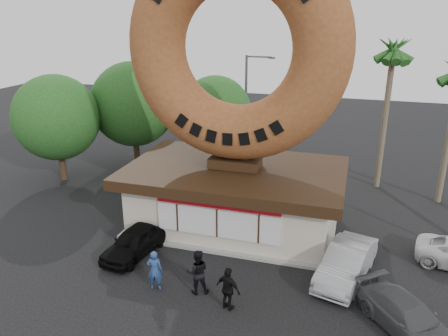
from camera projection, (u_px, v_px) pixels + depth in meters
ground at (196, 287)px, 18.33m from camera, size 90.00×90.00×0.00m
donut_shop at (235, 194)px, 23.11m from camera, size 11.20×7.20×3.80m
giant_donut at (236, 49)px, 20.58m from camera, size 10.86×2.77×10.86m
tree_west at (133, 104)px, 31.05m from camera, size 6.00×6.00×7.65m
tree_mid at (215, 112)px, 31.55m from camera, size 5.20×5.20×6.63m
tree_far at (56, 118)px, 28.52m from camera, size 5.60×5.60×7.14m
palm_near at (393, 55)px, 25.99m from camera, size 2.60×2.60×9.75m
street_lamp at (248, 105)px, 31.70m from camera, size 2.11×0.20×8.00m
person_left at (155, 270)px, 17.93m from camera, size 0.73×0.57×1.78m
person_center at (197, 272)px, 17.68m from camera, size 1.15×1.04×1.94m
person_right at (228, 289)px, 16.68m from camera, size 1.16×0.79×1.82m
car_black at (135, 242)px, 20.59m from camera, size 2.18×4.13×1.34m
car_silver at (346, 263)px, 18.71m from camera, size 2.68×4.83×1.51m
car_grey at (408, 317)px, 15.60m from camera, size 4.02×4.37×1.23m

